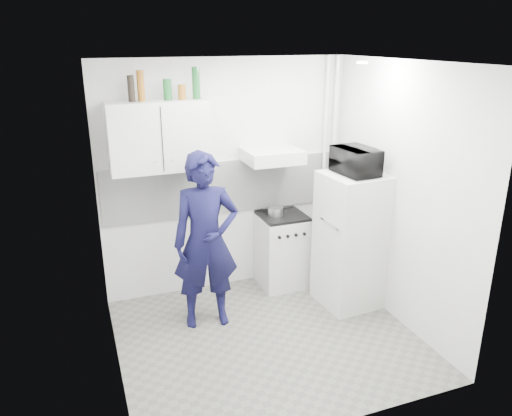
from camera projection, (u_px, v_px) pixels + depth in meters
name	position (u px, v px, depth m)	size (l,w,h in m)	color
floor	(267.00, 338.00, 4.89)	(2.80, 2.80, 0.00)	#53524C
ceiling	(269.00, 62.00, 4.04)	(2.80, 2.80, 0.00)	white
wall_back	(226.00, 178.00, 5.57)	(2.80, 2.80, 0.00)	silver
wall_left	(106.00, 234.00, 4.00)	(2.60, 2.60, 0.00)	silver
wall_right	(399.00, 196.00, 4.93)	(2.60, 2.60, 0.00)	silver
person	(206.00, 241.00, 4.89)	(0.65, 0.43, 1.79)	black
stove	(282.00, 251.00, 5.83)	(0.53, 0.53, 0.84)	silver
fridge	(351.00, 240.00, 5.33)	(0.61, 0.61, 1.47)	silver
stove_top	(282.00, 216.00, 5.68)	(0.51, 0.51, 0.03)	black
saucepan	(276.00, 211.00, 5.63)	(0.18, 0.18, 0.10)	silver
microwave	(356.00, 161.00, 5.04)	(0.33, 0.49, 0.27)	black
bottle_b	(131.00, 89.00, 4.75)	(0.06, 0.06, 0.25)	black
bottle_c	(141.00, 86.00, 4.77)	(0.07, 0.07, 0.29)	brown
canister_a	(167.00, 90.00, 4.87)	(0.08, 0.08, 0.21)	#144C1E
canister_b	(182.00, 92.00, 4.93)	(0.08, 0.08, 0.15)	brown
bottle_e	(196.00, 83.00, 4.95)	(0.08, 0.08, 0.31)	#144C1E
upper_cabinet	(159.00, 136.00, 4.98)	(1.00, 0.35, 0.70)	silver
range_hood	(272.00, 156.00, 5.41)	(0.60, 0.50, 0.14)	silver
backsplash	(227.00, 187.00, 5.59)	(2.74, 0.03, 0.60)	white
pipe_a	(333.00, 169.00, 5.93)	(0.05, 0.05, 2.60)	silver
pipe_b	(324.00, 170.00, 5.89)	(0.04, 0.04, 2.60)	silver
ceiling_spot_fixture	(362.00, 62.00, 4.56)	(0.10, 0.10, 0.02)	white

